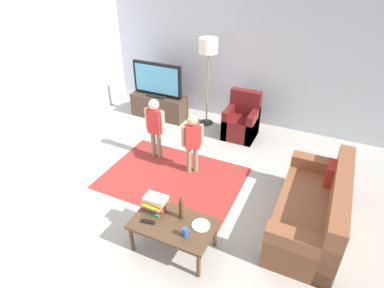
{
  "coord_description": "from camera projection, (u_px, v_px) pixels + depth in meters",
  "views": [
    {
      "loc": [
        1.79,
        -3.19,
        3.26
      ],
      "look_at": [
        0.0,
        0.6,
        0.65
      ],
      "focal_mm": 30.16,
      "sensor_mm": 36.0,
      "label": 1
    }
  ],
  "objects": [
    {
      "name": "tv",
      "position": [
        157.0,
        80.0,
        6.7
      ],
      "size": [
        1.1,
        0.28,
        0.71
      ],
      "color": "black",
      "rests_on": "tv_stand"
    },
    {
      "name": "bottle",
      "position": [
        181.0,
        209.0,
        3.86
      ],
      "size": [
        0.06,
        0.06,
        0.33
      ],
      "color": "#4C3319",
      "rests_on": "coffee_table"
    },
    {
      "name": "floor_lamp",
      "position": [
        208.0,
        51.0,
        6.08
      ],
      "size": [
        0.36,
        0.36,
        1.78
      ],
      "color": "#262626",
      "rests_on": "ground"
    },
    {
      "name": "soda_can",
      "position": [
        185.0,
        232.0,
        3.65
      ],
      "size": [
        0.07,
        0.07,
        0.12
      ],
      "primitive_type": "cylinder",
      "color": "#2659B2",
      "rests_on": "coffee_table"
    },
    {
      "name": "armchair",
      "position": [
        242.0,
        122.0,
        6.29
      ],
      "size": [
        0.6,
        0.6,
        0.9
      ],
      "color": "maroon",
      "rests_on": "ground"
    },
    {
      "name": "couch",
      "position": [
        316.0,
        212.0,
        4.2
      ],
      "size": [
        0.8,
        1.8,
        0.86
      ],
      "color": "brown",
      "rests_on": "ground"
    },
    {
      "name": "tv_remote",
      "position": [
        148.0,
        222.0,
        3.86
      ],
      "size": [
        0.18,
        0.08,
        0.02
      ],
      "primitive_type": "cube",
      "rotation": [
        0.0,
        0.0,
        0.18
      ],
      "color": "black",
      "rests_on": "coffee_table"
    },
    {
      "name": "area_rug",
      "position": [
        173.0,
        178.0,
        5.27
      ],
      "size": [
        2.2,
        1.6,
        0.01
      ],
      "primitive_type": "cube",
      "color": "#9E2D28",
      "rests_on": "ground"
    },
    {
      "name": "child_center",
      "position": [
        192.0,
        139.0,
        5.1
      ],
      "size": [
        0.3,
        0.23,
        1.05
      ],
      "color": "gray",
      "rests_on": "ground"
    },
    {
      "name": "tv_stand",
      "position": [
        159.0,
        106.0,
        7.03
      ],
      "size": [
        1.2,
        0.44,
        0.5
      ],
      "color": "#4C3828",
      "rests_on": "ground"
    },
    {
      "name": "plate",
      "position": [
        201.0,
        225.0,
        3.81
      ],
      "size": [
        0.22,
        0.22,
        0.02
      ],
      "color": "white",
      "rests_on": "coffee_table"
    },
    {
      "name": "ground",
      "position": [
        175.0,
        200.0,
        4.82
      ],
      "size": [
        7.8,
        7.8,
        0.0
      ],
      "primitive_type": "plane",
      "color": "#B2ADA3"
    },
    {
      "name": "wall_back",
      "position": [
        243.0,
        57.0,
        6.41
      ],
      "size": [
        6.0,
        0.12,
        2.7
      ],
      "primitive_type": "cube",
      "color": "silver",
      "rests_on": "ground"
    },
    {
      "name": "coffee_table",
      "position": [
        173.0,
        226.0,
        3.88
      ],
      "size": [
        1.0,
        0.6,
        0.42
      ],
      "color": "#513823",
      "rests_on": "ground"
    },
    {
      "name": "child_near_tv",
      "position": [
        155.0,
        124.0,
        5.44
      ],
      "size": [
        0.38,
        0.18,
        1.12
      ],
      "color": "gray",
      "rests_on": "ground"
    },
    {
      "name": "book_stack",
      "position": [
        155.0,
        204.0,
        3.98
      ],
      "size": [
        0.31,
        0.23,
        0.21
      ],
      "color": "#388C4C",
      "rests_on": "coffee_table"
    },
    {
      "name": "wall_left",
      "position": [
        8.0,
        83.0,
        5.19
      ],
      "size": [
        0.12,
        6.0,
        2.7
      ],
      "primitive_type": "cube",
      "color": "silver",
      "rests_on": "ground"
    }
  ]
}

